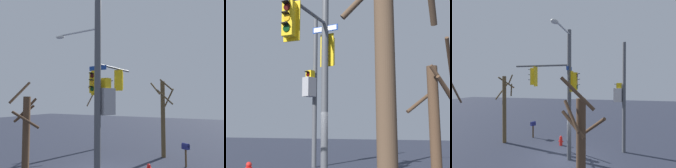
{
  "view_description": "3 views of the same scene",
  "coord_description": "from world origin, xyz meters",
  "views": [
    {
      "loc": [
        -10.48,
        -6.28,
        4.02
      ],
      "look_at": [
        0.3,
        -0.69,
        4.87
      ],
      "focal_mm": 36.18,
      "sensor_mm": 36.0,
      "label": 1
    },
    {
      "loc": [
        9.65,
        4.26,
        1.9
      ],
      "look_at": [
        -0.07,
        0.5,
        3.49
      ],
      "focal_mm": 46.64,
      "sensor_mm": 36.0,
      "label": 2
    },
    {
      "loc": [
        -2.61,
        11.23,
        4.88
      ],
      "look_at": [
        0.18,
        -0.44,
        4.74
      ],
      "focal_mm": 29.78,
      "sensor_mm": 36.0,
      "label": 3
    }
  ],
  "objects": [
    {
      "name": "bare_tree_behind_pole",
      "position": [
        -1.52,
        3.72,
        2.32
      ],
      "size": [
        1.81,
        1.82,
        5.09
      ],
      "color": "#4B3525",
      "rests_on": "ground"
    },
    {
      "name": "main_signal_pole_assembly",
      "position": [
        0.2,
        0.03,
        4.74
      ],
      "size": [
        4.37,
        3.6,
        8.11
      ],
      "rotation": [
        0.0,
        0.0,
        6.23
      ],
      "color": "#4C4F54",
      "rests_on": "ground"
    },
    {
      "name": "bare_tree_corner",
      "position": [
        5.67,
        3.45,
        2.78
      ],
      "size": [
        1.6,
        1.58,
        5.93
      ],
      "color": "brown",
      "rests_on": "ground"
    },
    {
      "name": "secondary_pole_assembly",
      "position": [
        -3.5,
        -2.23,
        3.92
      ],
      "size": [
        0.82,
        0.6,
        7.61
      ],
      "rotation": [
        0.0,
        0.0,
        5.94
      ],
      "color": "#4C4F54",
      "rests_on": "ground"
    }
  ]
}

